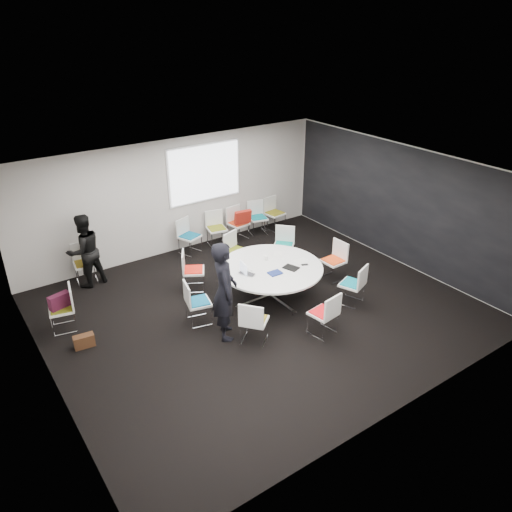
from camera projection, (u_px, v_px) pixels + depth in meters
room_shell at (263, 246)px, 9.53m from camera, size 8.08×7.08×2.88m
conference_table at (271, 275)px, 10.31m from camera, size 2.15×2.15×0.73m
projection_screen at (205, 173)px, 12.23m from camera, size 1.90×0.03×1.35m
chair_ring_a at (333, 268)px, 11.15m from camera, size 0.46×0.48×0.88m
chair_ring_b at (283, 252)px, 11.86m from camera, size 0.64×0.64×0.88m
chair_ring_c at (237, 258)px, 11.59m from camera, size 0.58×0.57×0.88m
chair_ring_d at (194, 277)px, 10.75m from camera, size 0.62×0.62×0.88m
chair_ring_e at (198, 310)px, 9.60m from camera, size 0.54×0.55×0.88m
chair_ring_f at (254, 329)px, 9.03m from camera, size 0.64×0.64×0.88m
chair_ring_g at (323, 321)px, 9.25m from camera, size 0.52×0.51×0.88m
chair_ring_h at (352, 291)px, 10.22m from camera, size 0.59×0.58×0.88m
chair_back_a at (190, 243)px, 12.33m from camera, size 0.59×0.59×0.88m
chair_back_b at (217, 235)px, 12.77m from camera, size 0.54×0.54×0.88m
chair_back_c at (238, 230)px, 13.06m from camera, size 0.52×0.51×0.88m
chair_back_d at (258, 224)px, 13.42m from camera, size 0.56×0.55×0.88m
chair_back_e at (274, 219)px, 13.70m from camera, size 0.51×0.50×0.88m
chair_spare_left at (64, 316)px, 9.39m from camera, size 0.53×0.54×0.88m
chair_person_back at (86, 270)px, 11.04m from camera, size 0.52×0.51×0.88m
person_main at (225, 291)px, 8.92m from camera, size 0.70×0.82×1.90m
person_back at (85, 251)px, 10.67m from camera, size 0.91×0.78×1.65m
laptop at (248, 273)px, 9.96m from camera, size 0.33×0.38×0.03m
laptop_lid at (243, 268)px, 9.89m from camera, size 0.05×0.30×0.22m
notebook_black at (291, 268)px, 10.16m from camera, size 0.31×0.36×0.02m
tablet_folio at (275, 273)px, 9.95m from camera, size 0.26×0.21×0.03m
papers_right at (279, 254)px, 10.73m from camera, size 0.36×0.36×0.00m
papers_front at (301, 261)px, 10.45m from camera, size 0.30×0.21×0.00m
cup at (266, 258)px, 10.48m from camera, size 0.08×0.08×0.09m
phone at (305, 265)px, 10.29m from camera, size 0.16×0.12×0.01m
maroon_bag at (60, 301)px, 9.23m from camera, size 0.42×0.24×0.28m
brown_bag at (84, 341)px, 8.96m from camera, size 0.38×0.20×0.24m
red_jacket at (243, 217)px, 12.71m from camera, size 0.46×0.22×0.36m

